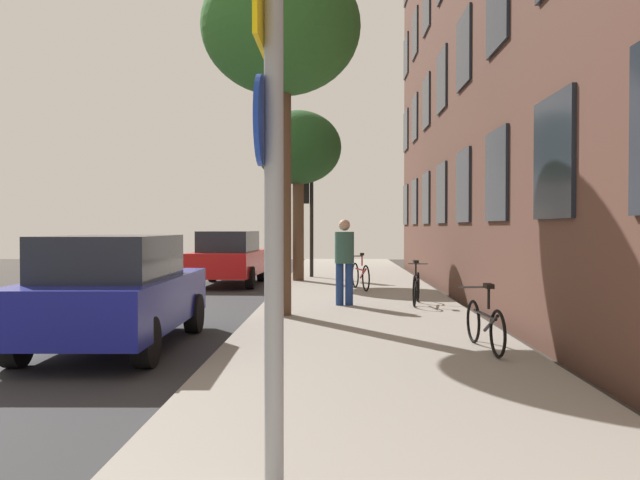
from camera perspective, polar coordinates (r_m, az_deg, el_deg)
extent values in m
plane|color=#332D28|center=(16.02, -9.38, -5.19)|extent=(41.80, 41.80, 0.00)
cube|color=#2D2D30|center=(16.54, -16.57, -5.01)|extent=(7.00, 38.00, 0.01)
cube|color=gray|center=(15.74, 3.28, -5.07)|extent=(4.20, 38.00, 0.12)
cube|color=#1E232D|center=(9.38, 19.13, 6.65)|extent=(0.06, 1.55, 1.62)
cube|color=#1E232D|center=(12.38, 14.70, 5.31)|extent=(0.06, 1.55, 1.62)
cube|color=#1E232D|center=(15.43, 12.02, 4.47)|extent=(0.06, 1.55, 1.62)
cube|color=#1E232D|center=(18.51, 10.24, 3.91)|extent=(0.06, 1.55, 1.62)
cube|color=#1E232D|center=(21.60, 8.96, 3.51)|extent=(0.06, 1.55, 1.62)
cube|color=#1E232D|center=(24.70, 8.01, 3.21)|extent=(0.06, 1.55, 1.62)
cube|color=#1E232D|center=(27.80, 7.27, 2.97)|extent=(0.06, 1.55, 1.62)
cube|color=#1E232D|center=(12.96, 14.77, 18.78)|extent=(0.06, 1.55, 1.62)
cube|color=#1E232D|center=(15.90, 12.07, 15.43)|extent=(0.06, 1.55, 1.62)
cube|color=#1E232D|center=(18.90, 10.27, 13.12)|extent=(0.06, 1.55, 1.62)
cube|color=#1E232D|center=(21.94, 8.99, 11.44)|extent=(0.06, 1.55, 1.62)
cube|color=#1E232D|center=(25.00, 8.03, 10.16)|extent=(0.06, 1.55, 1.62)
cube|color=#1E232D|center=(28.07, 7.28, 9.16)|extent=(0.06, 1.55, 1.62)
cube|color=#1E232D|center=(22.68, 9.01, 18.99)|extent=(0.06, 1.55, 1.62)
cube|color=#1E232D|center=(25.65, 8.04, 16.86)|extent=(0.06, 1.55, 1.62)
cube|color=#1E232D|center=(28.65, 7.30, 15.17)|extent=(0.06, 1.55, 1.62)
cylinder|color=gray|center=(4.16, -3.93, 0.47)|extent=(0.12, 0.12, 3.16)
cylinder|color=#14339E|center=(4.22, -5.04, 10.03)|extent=(0.03, 0.56, 0.56)
cylinder|color=black|center=(22.10, -0.71, 1.09)|extent=(0.12, 0.12, 3.25)
cube|color=black|center=(22.14, -1.18, 4.13)|extent=(0.20, 0.24, 0.80)
sphere|color=#4B0707|center=(22.16, -1.47, 4.80)|extent=(0.16, 0.16, 0.16)
sphere|color=#523707|center=(22.15, -1.47, 4.13)|extent=(0.16, 0.16, 0.16)
sphere|color=green|center=(22.13, -1.47, 3.46)|extent=(0.16, 0.16, 0.16)
cylinder|color=brown|center=(12.49, -3.31, 3.80)|extent=(0.38, 0.38, 4.44)
ellipsoid|color=#2D6628|center=(13.01, -3.33, 17.57)|extent=(2.94, 2.94, 2.50)
cylinder|color=brown|center=(20.57, -1.85, 1.11)|extent=(0.34, 0.34, 3.27)
ellipsoid|color=#235123|center=(20.71, -1.86, 7.83)|extent=(2.63, 2.63, 2.24)
torus|color=black|center=(9.77, 12.85, -6.73)|extent=(0.08, 0.61, 0.60)
torus|color=black|center=(8.73, 14.81, -7.68)|extent=(0.08, 0.61, 0.60)
cylinder|color=black|center=(9.23, 13.78, -6.16)|extent=(0.11, 0.93, 0.04)
cylinder|color=black|center=(8.98, 14.28, -6.85)|extent=(0.09, 0.56, 0.30)
cylinder|color=black|center=(9.04, 14.08, -4.80)|extent=(0.04, 0.04, 0.28)
cube|color=black|center=(9.03, 14.09, -3.79)|extent=(0.10, 0.24, 0.06)
cylinder|color=#4C4C4C|center=(9.72, 12.86, -3.92)|extent=(0.42, 0.06, 0.03)
torus|color=black|center=(14.90, 8.28, -3.94)|extent=(0.16, 0.65, 0.65)
torus|color=black|center=(13.91, 8.00, -4.30)|extent=(0.16, 0.65, 0.65)
cylinder|color=black|center=(14.39, 8.15, -3.40)|extent=(0.20, 0.85, 0.04)
cylinder|color=black|center=(14.15, 8.08, -3.81)|extent=(0.14, 0.52, 0.28)
cylinder|color=black|center=(14.22, 8.11, -2.46)|extent=(0.04, 0.04, 0.28)
cube|color=black|center=(14.21, 8.11, -1.82)|extent=(0.10, 0.24, 0.06)
cylinder|color=#4C4C4C|center=(14.87, 8.29, -2.00)|extent=(0.42, 0.11, 0.03)
torus|color=black|center=(18.18, 3.00, -2.99)|extent=(0.19, 0.66, 0.67)
torus|color=black|center=(17.12, 3.91, -3.24)|extent=(0.19, 0.66, 0.67)
cylinder|color=#B21E1E|center=(17.64, 3.44, -2.52)|extent=(0.25, 0.92, 0.04)
cylinder|color=#B21E1E|center=(17.38, 3.67, -2.85)|extent=(0.17, 0.56, 0.30)
cylinder|color=#B21E1E|center=(17.46, 3.58, -1.73)|extent=(0.04, 0.04, 0.28)
cube|color=black|center=(17.46, 3.58, -1.20)|extent=(0.10, 0.24, 0.06)
cylinder|color=#4C4C4C|center=(18.15, 3.00, -1.37)|extent=(0.42, 0.12, 0.03)
cylinder|color=navy|center=(14.07, 1.68, -3.76)|extent=(0.16, 0.16, 0.88)
cylinder|color=navy|center=(14.07, 2.48, -3.76)|extent=(0.16, 0.16, 0.88)
cylinder|color=#33594C|center=(14.02, 2.08, -0.64)|extent=(0.49, 0.49, 0.66)
sphere|color=tan|center=(14.02, 2.08, 1.28)|extent=(0.24, 0.24, 0.24)
cube|color=navy|center=(10.16, -16.78, -4.99)|extent=(1.88, 4.38, 0.70)
cube|color=#1E232D|center=(9.90, -17.19, -1.37)|extent=(1.55, 2.46, 0.60)
cylinder|color=black|center=(11.77, -18.43, -5.89)|extent=(0.22, 0.64, 0.64)
cylinder|color=black|center=(11.32, -10.62, -6.12)|extent=(0.22, 0.64, 0.64)
cylinder|color=black|center=(9.23, -24.36, -7.84)|extent=(0.22, 0.64, 0.64)
cylinder|color=black|center=(8.65, -14.49, -8.37)|extent=(0.22, 0.64, 0.64)
cube|color=red|center=(20.44, -7.63, -1.92)|extent=(1.90, 4.35, 0.70)
cube|color=#1E232D|center=(20.20, -7.73, -0.11)|extent=(1.55, 2.45, 0.60)
cylinder|color=black|center=(21.94, -9.09, -2.63)|extent=(0.22, 0.64, 0.64)
cylinder|color=black|center=(21.71, -5.01, -2.66)|extent=(0.22, 0.64, 0.64)
cylinder|color=black|center=(19.26, -10.58, -3.15)|extent=(0.22, 0.64, 0.64)
cylinder|color=black|center=(18.99, -5.93, -3.20)|extent=(0.22, 0.64, 0.64)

